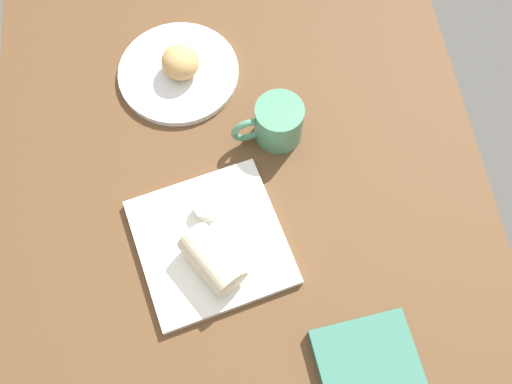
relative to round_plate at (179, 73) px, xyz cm
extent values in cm
cube|color=brown|center=(-29.56, -9.49, -2.70)|extent=(110.00, 90.00, 4.00)
cylinder|color=white|center=(0.00, 0.00, 0.00)|extent=(23.83, 23.83, 1.40)
ellipsoid|color=tan|center=(-0.18, -0.74, 3.60)|extent=(9.44, 9.20, 5.81)
cube|color=white|center=(-35.97, -2.78, 0.10)|extent=(29.53, 29.53, 1.60)
cylinder|color=silver|center=(-30.43, -2.73, 2.22)|extent=(4.43, 4.43, 2.64)
cylinder|color=#D66020|center=(-30.43, -2.73, 3.24)|extent=(3.63, 3.63, 0.40)
cylinder|color=beige|center=(-40.40, -2.83, 4.01)|extent=(12.70, 11.13, 6.21)
cube|color=#387260|center=(-62.50, -25.83, 0.45)|extent=(21.51, 17.91, 2.29)
cylinder|color=#4C8C6B|center=(-15.83, -17.59, 3.59)|extent=(8.95, 8.95, 8.58)
cylinder|color=olive|center=(-15.83, -17.59, 7.28)|extent=(7.34, 7.34, 0.40)
torus|color=#4C8C6B|center=(-16.74, -11.77, 3.59)|extent=(2.17, 6.46, 6.35)
camera|label=1|loc=(-68.73, -6.36, 95.94)|focal=40.71mm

